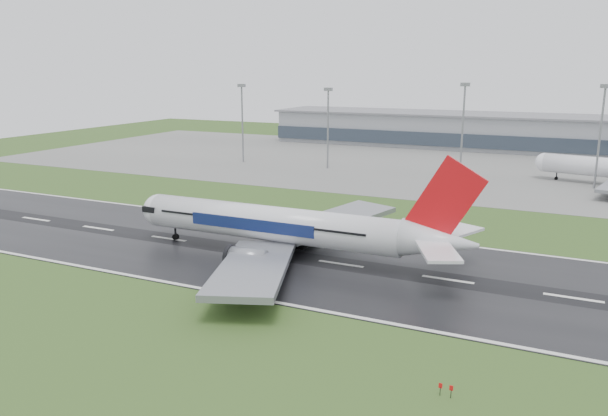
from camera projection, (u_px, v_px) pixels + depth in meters
The scene contains 9 objects.
ground at pixel (448, 280), 102.64m from camera, with size 520.00×520.00×0.00m, color #2D4B1B.
runway at pixel (448, 280), 102.63m from camera, with size 400.00×45.00×0.10m, color black.
apron at pixel (520, 171), 212.79m from camera, with size 400.00×130.00×0.08m, color slate.
terminal at pixel (535, 134), 263.96m from camera, with size 240.00×36.00×15.00m, color gray.
main_airliner at pixel (292, 205), 112.93m from camera, with size 70.19×66.85×20.72m, color silver, non-canonical shape.
floodmast_0 at pixel (242, 125), 229.15m from camera, with size 0.64×0.64×29.07m, color gray.
floodmast_1 at pixel (328, 130), 214.37m from camera, with size 0.64×0.64×28.15m, color gray.
floodmast_2 at pixel (462, 133), 194.26m from camera, with size 0.64×0.64×30.34m, color gray.
floodmast_3 at pixel (600, 139), 177.46m from camera, with size 0.64×0.64×30.31m, color gray.
Camera 1 is at (18.48, -98.48, 35.78)m, focal length 34.87 mm.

